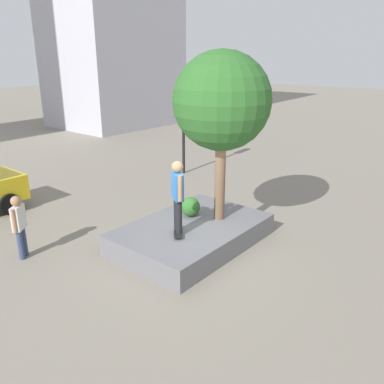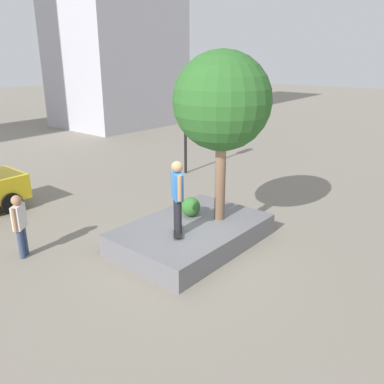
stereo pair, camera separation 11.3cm
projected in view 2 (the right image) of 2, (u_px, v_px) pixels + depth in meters
ground_plane at (193, 249)px, 10.28m from camera, size 120.00×120.00×0.00m
planter_ledge at (192, 234)px, 10.51m from camera, size 4.04×2.68×0.57m
plaza_tree at (222, 102)px, 9.77m from camera, size 2.47×2.47×4.38m
boxwood_shrub at (191, 207)px, 10.88m from camera, size 0.54×0.54×0.54m
skateboard at (178, 231)px, 9.85m from camera, size 0.74×0.69×0.07m
skateboarder at (177, 192)px, 9.50m from camera, size 0.44×0.52×1.79m
traffic_light_corner at (185, 107)px, 16.12m from camera, size 0.37×0.37×4.09m
pedestrian_crossing at (20, 222)px, 9.63m from camera, size 0.46×0.41×1.62m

